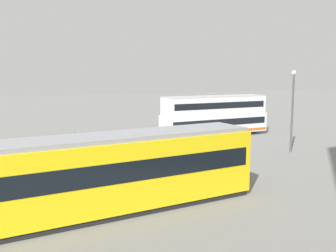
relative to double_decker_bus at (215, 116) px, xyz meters
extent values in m
plane|color=slate|center=(4.71, 3.73, -2.03)|extent=(160.00, 160.00, 0.00)
cube|color=white|center=(-0.01, 0.00, -0.76)|extent=(11.18, 3.15, 1.86)
cube|color=white|center=(-0.01, 0.00, 1.01)|extent=(10.84, 3.03, 1.68)
cube|color=black|center=(-0.01, 0.00, -0.53)|extent=(10.63, 3.15, 0.64)
cube|color=black|center=(-0.01, 0.00, 1.10)|extent=(10.29, 3.03, 0.60)
cube|color=#D85919|center=(-0.01, 0.00, -1.43)|extent=(10.96, 3.18, 0.24)
cube|color=#B2B2B7|center=(-0.01, 0.00, 1.90)|extent=(10.84, 3.03, 0.10)
cylinder|color=black|center=(3.41, 0.21, -1.53)|extent=(1.15, 2.49, 1.00)
cylinder|color=black|center=(-3.04, -0.19, -1.53)|extent=(1.15, 2.49, 1.00)
cube|color=yellow|center=(14.86, 16.27, -0.25)|extent=(14.88, 4.29, 3.06)
cube|color=black|center=(14.86, 16.27, 0.05)|extent=(14.30, 4.25, 0.90)
cube|color=gray|center=(14.86, 16.27, 1.38)|extent=(14.56, 4.05, 0.20)
cube|color=black|center=(14.86, 16.27, -1.91)|extent=(14.57, 4.13, 0.25)
cylinder|color=black|center=(8.64, 7.20, -1.61)|extent=(0.14, 0.14, 0.84)
cylinder|color=black|center=(8.80, 7.35, -1.61)|extent=(0.14, 0.14, 0.84)
cylinder|color=#335938|center=(8.72, 7.27, -0.87)|extent=(0.45, 0.45, 0.65)
sphere|color=tan|center=(8.72, 7.27, -0.43)|extent=(0.23, 0.23, 0.23)
cube|color=gray|center=(9.58, 8.75, -0.98)|extent=(8.59, 0.46, 0.06)
cube|color=gray|center=(9.58, 8.75, -1.48)|extent=(8.59, 0.46, 0.06)
cylinder|color=gray|center=(5.29, 8.95, -1.51)|extent=(0.07, 0.07, 1.05)
cylinder|color=gray|center=(9.58, 8.75, -1.51)|extent=(0.07, 0.07, 1.05)
cylinder|color=gray|center=(13.88, 8.55, -1.51)|extent=(0.07, 0.07, 1.05)
cylinder|color=slate|center=(14.87, 8.02, -0.80)|extent=(0.10, 0.10, 2.47)
cube|color=white|center=(14.87, 8.06, 0.00)|extent=(0.94, 0.13, 0.68)
cylinder|color=#4C4C51|center=(-1.71, 9.12, 1.01)|extent=(0.16, 0.16, 6.08)
sphere|color=#F2EFCC|center=(-1.71, 9.12, 4.20)|extent=(0.36, 0.36, 0.36)
camera|label=1|loc=(18.49, 32.41, 4.20)|focal=40.33mm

